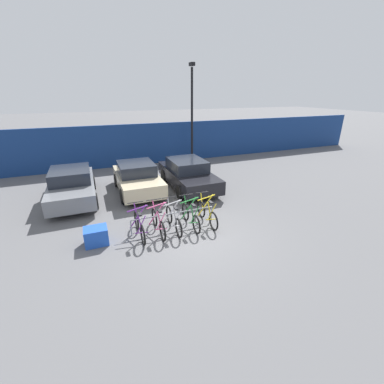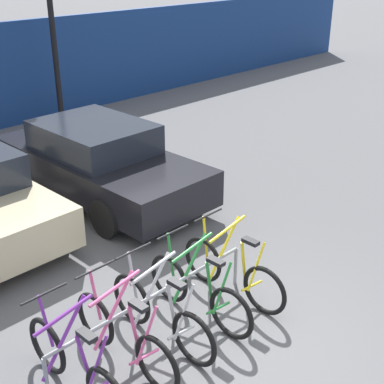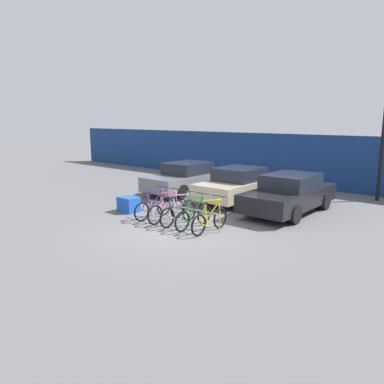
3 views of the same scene
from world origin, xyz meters
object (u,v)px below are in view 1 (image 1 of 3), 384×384
Objects in this scene: bicycle_silver at (174,220)px; car_black at (188,174)px; bicycle_pink at (158,223)px; bicycle_purple at (139,226)px; bicycle_yellow at (207,214)px; cargo_crate at (96,236)px; car_grey at (72,185)px; bike_rack at (173,215)px; car_beige at (137,178)px; lamp_post at (192,110)px; bicycle_green at (191,217)px.

car_black is at bearing 65.82° from bicycle_silver.
bicycle_purple is at bearing -179.76° from bicycle_pink.
bicycle_yellow is 2.44× the size of cargo_crate.
bicycle_purple is 1.35m from cargo_crate.
bike_rack is at bearing -50.21° from car_grey.
bicycle_silver is at bearing -83.76° from car_beige.
lamp_post reaches higher than bike_rack.
car_black reaches higher than bicycle_silver.
bike_rack is 0.49× the size of lamp_post.
car_beige reaches higher than bicycle_pink.
bike_rack reaches higher than cargo_crate.
bicycle_silver is (0.54, 0.00, 0.00)m from bicycle_pink.
car_black is (3.14, 3.78, 0.31)m from bicycle_purple.
bicycle_purple is 1.00× the size of bicycle_yellow.
bicycle_pink is at bearing -119.05° from lamp_post.
bicycle_pink is at bearing -176.69° from bicycle_silver.
lamp_post reaches higher than bicycle_yellow.
car_beige reaches higher than bicycle_green.
bicycle_purple is at bearing 178.93° from bicycle_yellow.
car_beige reaches higher than cargo_crate.
bike_rack is 1.23m from bicycle_yellow.
car_grey is at bearing 100.42° from cargo_crate.
bicycle_purple is at bearing -129.71° from car_black.
cargo_crate is (-3.78, 0.06, -0.10)m from bicycle_yellow.
car_grey reaches higher than bicycle_pink.
bike_rack is 2.57m from cargo_crate.
car_grey is 2.82m from car_beige.
car_grey is (-3.89, 4.12, 0.31)m from bicycle_green.
bicycle_yellow is (0.64, 0.00, 0.00)m from bicycle_green.
car_black reaches higher than bicycle_purple.
bike_rack is at bearing -82.87° from car_beige.
bicycle_silver is 0.39× the size of car_black.
bicycle_yellow is at bearing -2.76° from bicycle_purple.
bicycle_pink is (0.63, 0.00, 0.00)m from bicycle_purple.
car_beige is at bearing 97.13° from bike_rack.
car_beige is 0.89× the size of car_black.
bicycle_silver is (1.17, 0.00, 0.00)m from bicycle_purple.
bicycle_pink is 1.17m from bicycle_green.
car_black is at bearing 70.80° from bicycle_green.
car_grey reaches higher than bike_rack.
bicycle_purple is at bearing -173.05° from bike_rack.
bicycle_yellow is at bearing 0.35° from bicycle_green.
lamp_post reaches higher than bicycle_green.
car_grey is at bearing 136.62° from bicycle_yellow.
bike_rack is 0.71× the size of car_grey.
bicycle_silver and bicycle_green have the same top height.
bicycle_silver is at bearing -1.26° from cargo_crate.
car_black is 5.34m from lamp_post.
bicycle_yellow is 8.92m from lamp_post.
bicycle_silver is (-0.05, -0.15, -0.10)m from bike_rack.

